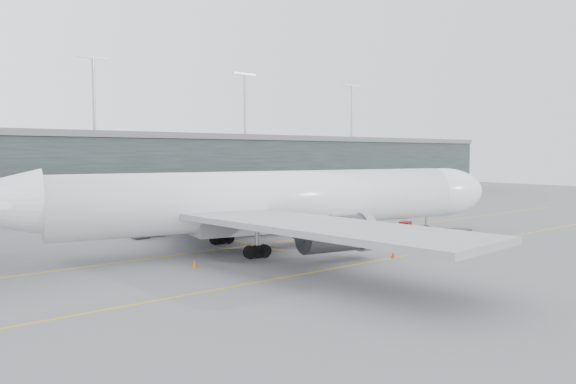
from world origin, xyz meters
TOP-DOWN VIEW (x-y plane):
  - ground at (0.00, 0.00)m, footprint 320.00×320.00m
  - taxiline_a at (0.00, -4.00)m, footprint 160.00×0.25m
  - taxiline_b at (0.00, -20.00)m, footprint 160.00×0.25m
  - taxiline_lead_main at (5.00, 20.00)m, footprint 0.25×60.00m
  - terminal at (-0.00, 58.00)m, footprint 240.00×36.00m
  - main_aircraft at (4.90, -6.65)m, footprint 69.89×64.74m
  - jet_bridge at (26.36, 21.76)m, footprint 16.10×43.33m
  - gse_cart at (27.91, -8.36)m, footprint 2.53×2.15m
  - baggage_dolly at (34.69, -12.57)m, footprint 3.12×2.63m
  - uld_a at (-3.66, 9.52)m, footprint 1.97×1.58m
  - uld_b at (-2.49, 12.16)m, footprint 2.69×2.47m
  - uld_c at (-1.21, 10.42)m, footprint 2.43×2.14m
  - cone_nose at (32.15, -6.51)m, footprint 0.44×0.44m
  - cone_wing_stbd at (11.31, -20.13)m, footprint 0.50×0.50m
  - cone_wing_port at (7.16, 10.06)m, footprint 0.48×0.48m
  - cone_tail at (-7.49, -10.99)m, footprint 0.50×0.50m

SIDE VIEW (x-z plane):
  - ground at x=0.00m, z-range 0.00..0.00m
  - taxiline_a at x=0.00m, z-range 0.00..0.02m
  - taxiline_b at x=0.00m, z-range 0.00..0.02m
  - taxiline_lead_main at x=5.00m, z-range 0.00..0.02m
  - baggage_dolly at x=34.69m, z-range 0.03..0.31m
  - cone_nose at x=32.15m, z-range 0.00..0.70m
  - cone_wing_port at x=7.16m, z-range 0.00..0.77m
  - cone_tail at x=-7.49m, z-range 0.00..0.79m
  - cone_wing_stbd at x=11.31m, z-range 0.00..0.80m
  - gse_cart at x=27.91m, z-range 0.08..1.55m
  - uld_a at x=-3.66m, z-range 0.05..1.84m
  - uld_c at x=-1.21m, z-range 0.05..1.94m
  - uld_b at x=-2.49m, z-range 0.05..2.03m
  - jet_bridge at x=26.36m, z-range 1.48..7.42m
  - main_aircraft at x=4.90m, z-range -4.32..15.38m
  - terminal at x=0.00m, z-range -6.88..22.12m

